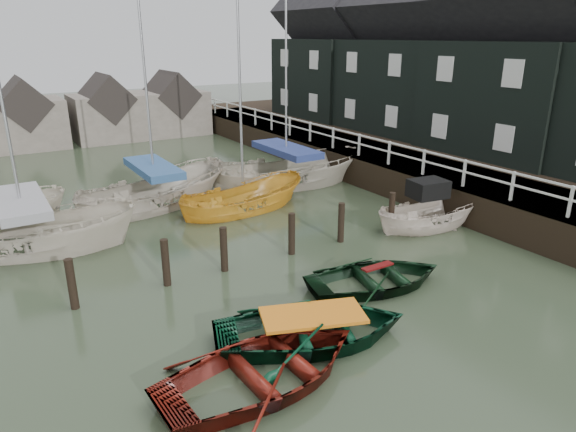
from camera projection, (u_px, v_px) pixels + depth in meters
ground at (313, 301)px, 13.76m from camera, size 120.00×120.00×0.00m
pier at (355, 160)px, 26.25m from camera, size 3.04×32.00×2.70m
land_strip at (431, 160)px, 29.23m from camera, size 14.00×38.00×1.50m
quay_houses at (461, 57)px, 26.26m from camera, size 6.52×28.14×10.01m
mooring_pilings at (227, 255)px, 15.44m from camera, size 13.72×0.22×1.80m
far_sheds at (105, 112)px, 34.38m from camera, size 14.00×4.08×4.39m
rowboat_red at (266, 384)px, 10.52m from camera, size 4.74×3.50×0.95m
rowboat_green at (312, 341)px, 11.98m from camera, size 5.38×4.60×0.94m
rowboat_dkgreen at (376, 287)px, 14.56m from camera, size 4.57×3.69×0.84m
motorboat at (428, 225)px, 19.00m from camera, size 4.61×2.26×2.64m
sailboat_a at (29, 248)px, 17.09m from camera, size 7.64×5.18×12.36m
sailboat_b at (156, 204)px, 21.51m from camera, size 7.46×4.38×12.68m
sailboat_c at (244, 209)px, 21.02m from camera, size 5.84×2.60×10.15m
sailboat_d at (286, 183)px, 24.49m from camera, size 7.88×4.42×12.44m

